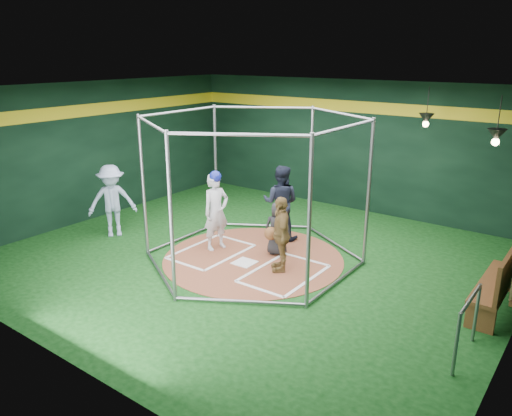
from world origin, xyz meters
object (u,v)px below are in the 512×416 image
Objects in this scene: visitor_leopard at (281,234)px; dugout_bench at (502,278)px; batter_figure at (216,210)px; umpire at (281,203)px.

dugout_bench is at bearing 63.60° from visitor_leopard.
batter_figure is 1.01× the size of umpire.
umpire is at bearing 59.94° from batter_figure.
visitor_leopard is at bearing -167.72° from dugout_bench.
dugout_bench is (4.85, -0.63, -0.29)m from umpire.
visitor_leopard is 3.95m from dugout_bench.
batter_figure is 1.56m from umpire.
batter_figure is at bearing -132.36° from visitor_leopard.
umpire is (0.78, 1.35, -0.01)m from batter_figure.
visitor_leopard is (1.77, -0.11, -0.12)m from batter_figure.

